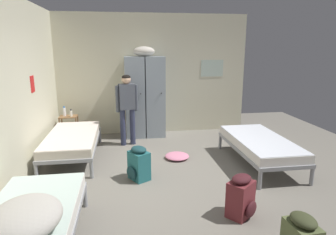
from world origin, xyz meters
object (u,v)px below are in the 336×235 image
object	(u,v)px
water_bottle	(64,112)
clothes_pile_pink	(177,156)
bed_right	(260,144)
bed_left_rear	(72,139)
bed_left_front	(28,223)
bedding_heap	(25,217)
lotion_bottle	(71,113)
backpack_maroon	(241,197)
person_traveler	(127,103)
backpack_teal	(139,164)
locker_bank	(145,95)
shelf_unit	(69,126)

from	to	relation	value
water_bottle	clothes_pile_pink	bearing A→B (deg)	-32.53
bed_right	clothes_pile_pink	xyz separation A→B (m)	(-1.41, 0.49, -0.34)
bed_left_rear	water_bottle	world-z (taller)	water_bottle
bed_left_front	bed_left_rear	xyz separation A→B (m)	(0.00, 2.72, 0.00)
bed_right	bedding_heap	world-z (taller)	bedding_heap
lotion_bottle	backpack_maroon	xyz separation A→B (m)	(2.55, -3.44, -0.38)
person_traveler	lotion_bottle	world-z (taller)	person_traveler
bedding_heap	backpack_teal	size ratio (longest dim) A/B	1.34
water_bottle	backpack_maroon	bearing A→B (deg)	-52.39
bed_left_front	person_traveler	bearing A→B (deg)	73.07
bed_left_rear	backpack_maroon	distance (m)	3.32
locker_bank	bedding_heap	bearing A→B (deg)	-107.67
person_traveler	lotion_bottle	distance (m)	1.32
backpack_maroon	shelf_unit	bearing A→B (deg)	126.94
shelf_unit	bed_right	size ratio (longest dim) A/B	0.30
lotion_bottle	backpack_maroon	world-z (taller)	lotion_bottle
shelf_unit	lotion_bottle	distance (m)	0.31
bed_right	bed_left_rear	xyz separation A→B (m)	(-3.35, 0.77, 0.00)
shelf_unit	backpack_teal	bearing A→B (deg)	-57.52
water_bottle	backpack_teal	world-z (taller)	water_bottle
bedding_heap	person_traveler	world-z (taller)	person_traveler
shelf_unit	water_bottle	size ratio (longest dim) A/B	2.62
bed_right	lotion_bottle	distance (m)	4.00
person_traveler	clothes_pile_pink	world-z (taller)	person_traveler
backpack_maroon	person_traveler	bearing A→B (deg)	113.69
bed_left_front	bedding_heap	distance (m)	0.39
person_traveler	bedding_heap	bearing A→B (deg)	-104.42
backpack_teal	clothes_pile_pink	world-z (taller)	backpack_teal
shelf_unit	backpack_teal	world-z (taller)	shelf_unit
bed_left_rear	shelf_unit	bearing A→B (deg)	102.26
shelf_unit	bed_left_front	world-z (taller)	shelf_unit
shelf_unit	bed_left_rear	distance (m)	1.18
locker_bank	bed_left_rear	world-z (taller)	locker_bank
bed_left_rear	water_bottle	size ratio (longest dim) A/B	8.72
locker_bank	person_traveler	distance (m)	0.74
bedding_heap	clothes_pile_pink	bearing A→B (deg)	55.98
locker_bank	bedding_heap	distance (m)	4.55
bedding_heap	water_bottle	bearing A→B (deg)	95.65
locker_bank	person_traveler	bearing A→B (deg)	-124.80
bed_right	bed_left_front	size ratio (longest dim) A/B	1.00
backpack_teal	water_bottle	bearing A→B (deg)	123.68
person_traveler	water_bottle	distance (m)	1.47
person_traveler	water_bottle	world-z (taller)	person_traveler
bed_left_rear	person_traveler	bearing A→B (deg)	33.69
bed_left_front	water_bottle	xyz separation A→B (m)	(-0.33, 3.89, 0.29)
bedding_heap	person_traveler	bearing A→B (deg)	75.58
bed_left_rear	lotion_bottle	size ratio (longest dim) A/B	11.68
person_traveler	clothes_pile_pink	distance (m)	1.58
locker_bank	bed_left_rear	distance (m)	2.04
person_traveler	clothes_pile_pink	size ratio (longest dim) A/B	3.28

